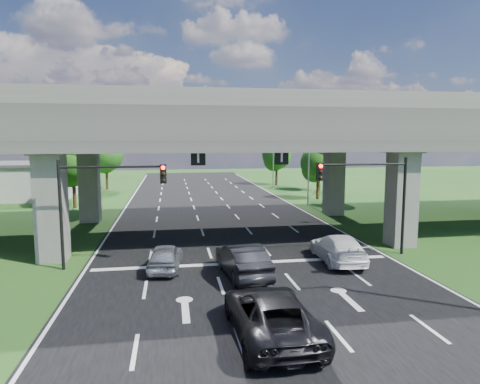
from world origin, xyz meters
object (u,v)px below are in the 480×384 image
object	(u,v)px
car_white	(338,248)
signal_right	(372,188)
streetlight_far	(305,151)
car_dark	(243,260)
car_trailing	(271,314)
signal_left	(102,193)
car_silver	(165,257)
streetlight_beyond	(271,148)

from	to	relation	value
car_white	signal_right	bearing A→B (deg)	-155.77
car_white	streetlight_far	bearing A→B (deg)	-99.63
signal_right	car_dark	distance (m)	9.37
car_trailing	car_white	bearing A→B (deg)	-126.20
signal_right	car_white	size ratio (longest dim) A/B	1.12
car_dark	car_white	xyz separation A→B (m)	(5.91, 1.78, -0.07)
signal_left	streetlight_far	distance (m)	26.95
car_dark	car_trailing	size ratio (longest dim) A/B	0.86
signal_left	car_trailing	world-z (taller)	signal_left
streetlight_far	car_silver	size ratio (longest dim) A/B	2.41
car_white	car_trailing	xyz separation A→B (m)	(-6.03, -8.64, 0.05)
car_dark	car_trailing	bearing A→B (deg)	82.43
signal_left	car_trailing	size ratio (longest dim) A/B	1.01
signal_right	streetlight_far	world-z (taller)	streetlight_far
streetlight_far	car_silver	world-z (taller)	streetlight_far
streetlight_beyond	car_white	distance (m)	37.64
signal_right	car_trailing	distance (m)	13.21
signal_right	streetlight_far	distance (m)	20.25
signal_left	streetlight_far	world-z (taller)	streetlight_far
signal_right	streetlight_beyond	distance (m)	36.17
streetlight_beyond	car_silver	distance (m)	40.09
streetlight_beyond	car_trailing	distance (m)	47.15
car_silver	car_dark	bearing A→B (deg)	161.95
streetlight_far	signal_right	bearing A→B (deg)	-96.47
streetlight_far	streetlight_beyond	size ratio (longest dim) A/B	1.00
car_dark	streetlight_far	bearing A→B (deg)	-121.50
streetlight_far	car_white	size ratio (longest dim) A/B	1.86
streetlight_far	car_trailing	world-z (taller)	streetlight_far
signal_right	signal_left	xyz separation A→B (m)	(-15.65, 0.00, 0.00)
streetlight_beyond	car_trailing	size ratio (longest dim) A/B	1.68
car_trailing	signal_right	bearing A→B (deg)	-132.70
car_silver	car_white	xyz separation A→B (m)	(9.87, 0.00, 0.07)
car_dark	car_white	bearing A→B (deg)	-169.75
signal_right	car_white	distance (m)	4.26
signal_right	car_silver	distance (m)	12.81
car_dark	streetlight_beyond	bearing A→B (deg)	-111.83
signal_right	car_trailing	bearing A→B (deg)	-131.43
signal_left	car_dark	world-z (taller)	signal_left
streetlight_beyond	car_trailing	bearing A→B (deg)	-103.23
car_silver	car_trailing	distance (m)	9.46
signal_right	streetlight_beyond	world-z (taller)	streetlight_beyond
streetlight_beyond	car_dark	xyz separation A→B (m)	(-10.61, -38.78, -4.97)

